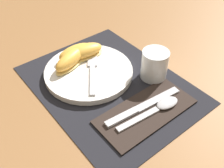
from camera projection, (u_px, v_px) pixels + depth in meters
ground_plane at (109, 85)px, 0.69m from camera, size 3.00×3.00×0.00m
placemat at (109, 84)px, 0.69m from camera, size 0.45×0.34×0.00m
plate at (89, 72)px, 0.71m from camera, size 0.24×0.24×0.02m
juice_glass at (154, 66)px, 0.68m from camera, size 0.07×0.07×0.08m
napkin at (146, 111)px, 0.61m from camera, size 0.11×0.24×0.00m
knife at (142, 107)px, 0.62m from camera, size 0.04×0.21×0.01m
spoon at (160, 107)px, 0.61m from camera, size 0.04×0.17×0.01m
fork at (92, 68)px, 0.70m from camera, size 0.16×0.12×0.00m
citrus_wedge_0 at (82, 52)px, 0.74m from camera, size 0.07×0.13×0.04m
citrus_wedge_1 at (75, 52)px, 0.74m from camera, size 0.04×0.11×0.04m
citrus_wedge_2 at (71, 60)px, 0.71m from camera, size 0.08×0.13×0.04m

